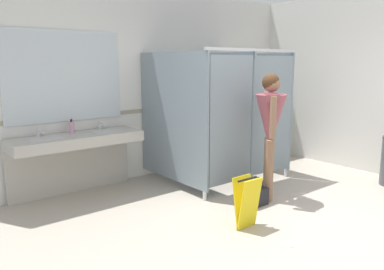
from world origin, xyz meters
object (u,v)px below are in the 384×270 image
(person_standing, at_px, (270,121))
(wet_floor_sign, at_px, (247,202))
(soap_dispenser, at_px, (72,127))
(handbag, at_px, (257,196))

(person_standing, height_order, wet_floor_sign, person_standing)
(soap_dispenser, xyz_separation_m, wet_floor_sign, (1.00, -2.30, -0.64))
(person_standing, bearing_deg, soap_dispenser, 135.71)
(person_standing, distance_m, handbag, 0.98)
(handbag, relative_size, wet_floor_sign, 0.66)
(soap_dispenser, relative_size, wet_floor_sign, 0.33)
(person_standing, xyz_separation_m, handbag, (-0.31, -0.08, -0.93))
(person_standing, relative_size, handbag, 4.40)
(handbag, distance_m, soap_dispenser, 2.63)
(soap_dispenser, height_order, wet_floor_sign, soap_dispenser)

